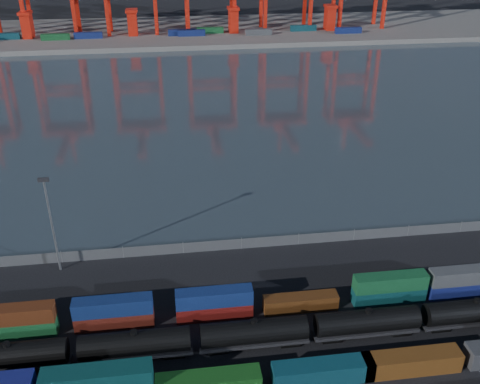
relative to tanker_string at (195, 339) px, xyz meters
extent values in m
plane|color=black|center=(9.31, -4.75, -2.27)|extent=(700.00, 700.00, 0.00)
plane|color=#2E3A43|center=(9.31, 100.25, -2.26)|extent=(700.00, 700.00, 0.00)
cube|color=#514F4C|center=(9.31, 205.25, -1.27)|extent=(700.00, 70.00, 2.00)
cube|color=#0B3A3A|center=(-11.63, -6.88, 1.85)|extent=(12.66, 2.57, 2.74)
cube|color=#155018|center=(1.14, -6.88, -0.89)|extent=(12.66, 2.57, 2.74)
cube|color=#0E3C49|center=(15.27, -6.88, -0.89)|extent=(12.66, 2.57, 2.74)
cube|color=brown|center=(26.67, -6.88, -0.89)|extent=(12.66, 2.57, 2.74)
cube|color=#17562A|center=(-24.10, 6.52, -1.09)|extent=(10.89, 2.21, 2.36)
cube|color=#582711|center=(-24.10, 6.52, 1.27)|extent=(10.89, 2.21, 2.36)
cube|color=#571911|center=(-10.91, 6.52, -1.09)|extent=(10.89, 2.21, 2.36)
cube|color=navy|center=(-10.91, 6.52, 1.27)|extent=(10.89, 2.21, 2.36)
cube|color=maroon|center=(3.10, 6.52, -1.09)|extent=(10.89, 2.21, 2.36)
cube|color=navy|center=(3.10, 6.52, 1.27)|extent=(10.89, 2.21, 2.36)
cube|color=#552C11|center=(15.66, 6.52, -1.09)|extent=(10.89, 2.21, 2.36)
cube|color=#0C3E41|center=(29.02, 6.52, -1.09)|extent=(10.89, 2.21, 2.36)
cube|color=#17572E|center=(29.02, 6.52, 1.27)|extent=(10.89, 2.21, 2.36)
cube|color=navy|center=(40.68, 6.52, -1.09)|extent=(10.89, 2.21, 2.36)
cube|color=#474A4D|center=(40.68, 6.52, 1.27)|extent=(10.89, 2.21, 2.36)
cylinder|color=black|center=(-23.25, 0.00, 0.24)|extent=(14.15, 3.16, 3.16)
cylinder|color=black|center=(-23.25, 0.00, 1.98)|extent=(0.87, 0.87, 0.54)
cube|color=black|center=(-23.25, 0.00, -1.50)|extent=(14.69, 2.18, 0.44)
cube|color=black|center=(-18.35, 0.00, -1.94)|extent=(2.72, 1.96, 0.65)
cylinder|color=black|center=(-7.75, 0.00, 0.24)|extent=(14.15, 3.16, 3.16)
cylinder|color=black|center=(-7.75, 0.00, 1.98)|extent=(0.87, 0.87, 0.54)
cube|color=black|center=(-7.75, 0.00, -1.50)|extent=(14.69, 2.18, 0.44)
cube|color=black|center=(-12.65, 0.00, -1.94)|extent=(2.72, 1.96, 0.65)
cube|color=black|center=(-2.85, 0.00, -1.94)|extent=(2.72, 1.96, 0.65)
cylinder|color=black|center=(7.75, 0.00, 0.24)|extent=(14.15, 3.16, 3.16)
cylinder|color=black|center=(7.75, 0.00, 1.98)|extent=(0.87, 0.87, 0.54)
cube|color=black|center=(7.75, 0.00, -1.50)|extent=(14.69, 2.18, 0.44)
cube|color=black|center=(2.85, 0.00, -1.94)|extent=(2.72, 1.96, 0.65)
cube|color=black|center=(12.65, 0.00, -1.94)|extent=(2.72, 1.96, 0.65)
cylinder|color=black|center=(23.25, 0.00, 0.24)|extent=(14.15, 3.16, 3.16)
cylinder|color=black|center=(23.25, 0.00, 1.98)|extent=(0.87, 0.87, 0.54)
cube|color=black|center=(23.25, 0.00, -1.50)|extent=(14.69, 2.18, 0.44)
cube|color=black|center=(18.35, 0.00, -1.94)|extent=(2.72, 1.96, 0.65)
cube|color=black|center=(28.15, 0.00, -1.94)|extent=(2.72, 1.96, 0.65)
cylinder|color=black|center=(38.75, 0.00, 0.24)|extent=(14.15, 3.16, 3.16)
cylinder|color=black|center=(38.75, 0.00, 1.98)|extent=(0.87, 0.87, 0.54)
cube|color=black|center=(38.75, 0.00, -1.50)|extent=(14.69, 2.18, 0.44)
cube|color=black|center=(33.85, 0.00, -1.94)|extent=(2.72, 1.96, 0.65)
cube|color=#595B5E|center=(9.31, 23.25, -1.27)|extent=(160.00, 0.06, 2.00)
cylinder|color=slate|center=(-20.69, 23.25, -1.17)|extent=(0.12, 0.12, 2.20)
cylinder|color=slate|center=(-10.69, 23.25, -1.17)|extent=(0.12, 0.12, 2.20)
cylinder|color=slate|center=(-0.69, 23.25, -1.17)|extent=(0.12, 0.12, 2.20)
cylinder|color=slate|center=(9.31, 23.25, -1.17)|extent=(0.12, 0.12, 2.20)
cylinder|color=slate|center=(19.31, 23.25, -1.17)|extent=(0.12, 0.12, 2.20)
cylinder|color=slate|center=(29.31, 23.25, -1.17)|extent=(0.12, 0.12, 2.20)
cylinder|color=slate|center=(39.31, 23.25, -1.17)|extent=(0.12, 0.12, 2.20)
cylinder|color=slate|center=(49.31, 23.25, -1.17)|extent=(0.12, 0.12, 2.20)
cylinder|color=slate|center=(-20.69, 21.25, 5.73)|extent=(0.36, 0.36, 16.00)
cube|color=black|center=(-20.69, 21.25, 14.03)|extent=(1.60, 0.40, 0.60)
cube|color=navy|center=(9.96, 189.93, 1.03)|extent=(12.00, 2.44, 2.60)
cube|color=navy|center=(80.65, 186.18, 1.03)|extent=(12.00, 2.44, 2.60)
cube|color=navy|center=(5.66, 191.33, 1.03)|extent=(12.00, 2.44, 2.60)
cube|color=#0C3842|center=(-69.99, 193.73, 1.03)|extent=(12.00, 2.44, 2.60)
cube|color=#3F4244|center=(39.68, 187.95, 1.03)|extent=(12.00, 2.44, 2.60)
cube|color=#144C23|center=(-48.44, 189.45, 1.03)|extent=(12.00, 2.44, 2.60)
cube|color=navy|center=(-34.85, 190.78, 1.03)|extent=(12.00, 2.44, 2.60)
cube|color=#144C23|center=(18.65, 194.73, 1.03)|extent=(12.00, 2.44, 2.60)
cube|color=#0C3842|center=(61.71, 194.08, 1.03)|extent=(12.00, 2.44, 2.60)
cube|color=red|center=(-60.69, 195.25, 4.73)|extent=(4.00, 6.00, 10.00)
cube|color=red|center=(-60.69, 195.25, 10.23)|extent=(5.00, 7.00, 1.20)
cube|color=red|center=(-15.69, 195.25, 4.73)|extent=(4.00, 6.00, 10.00)
cube|color=red|center=(-15.69, 195.25, 10.23)|extent=(5.00, 7.00, 1.20)
cube|color=red|center=(29.31, 195.25, 4.73)|extent=(4.00, 6.00, 10.00)
cube|color=red|center=(29.31, 195.25, 10.23)|extent=(5.00, 7.00, 1.20)
cube|color=red|center=(74.31, 195.25, 4.73)|extent=(4.00, 6.00, 10.00)
cube|color=red|center=(74.31, 195.25, 10.23)|extent=(5.00, 7.00, 1.20)
camera|label=1|loc=(-1.29, -52.82, 49.51)|focal=40.00mm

